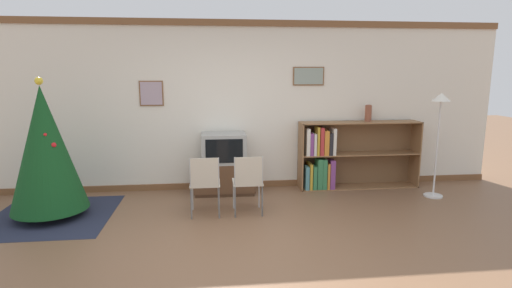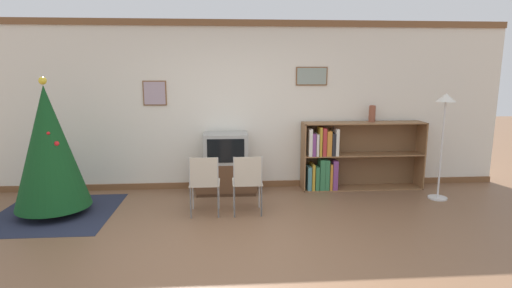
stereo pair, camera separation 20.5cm
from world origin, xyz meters
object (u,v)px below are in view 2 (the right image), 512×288
Objects in this scene: vase at (372,113)px; folding_chair_right at (248,181)px; standing_lamp at (444,119)px; television at (226,148)px; tv_console at (226,177)px; bookshelf at (341,157)px; folding_chair_left at (204,182)px; christmas_tree at (49,148)px.

folding_chair_right is at bearing -151.48° from vase.
vase is 1.07m from standing_lamp.
television is 2.43m from vase.
vase is (2.37, 0.12, 0.51)m from television.
bookshelf is at bearing 2.41° from tv_console.
folding_chair_right is 3.03× the size of vase.
vase reaches higher than bookshelf.
tv_console is at bearing 74.26° from folding_chair_left.
christmas_tree is at bearing 173.80° from folding_chair_left.
tv_console is 3.40m from standing_lamp.
christmas_tree is 1.94× the size of tv_console.
vase is (0.49, 0.04, 0.71)m from bookshelf.
bookshelf is (4.20, 0.87, -0.39)m from christmas_tree.
standing_lamp is (0.84, -0.67, -0.01)m from vase.
christmas_tree reaches higher than folding_chair_right.
tv_console is at bearing 105.74° from folding_chair_right.
television is 0.35× the size of bookshelf.
folding_chair_left reaches higher than tv_console.
folding_chair_right is (2.62, -0.22, -0.45)m from christmas_tree.
tv_console is 1.90m from bookshelf.
television is (2.33, 0.79, -0.19)m from christmas_tree.
bookshelf is (1.59, 1.09, 0.05)m from folding_chair_right.
christmas_tree reaches higher than vase.
standing_lamp reaches higher than television.
folding_chair_right is (0.29, -1.02, 0.22)m from tv_console.
standing_lamp is at bearing -38.57° from vase.
television is 1.08m from folding_chair_left.
tv_console is 0.48× the size of bookshelf.
folding_chair_left is 3.60m from standing_lamp.
christmas_tree is 1.15× the size of standing_lamp.
christmas_tree is at bearing 175.15° from folding_chair_right.
tv_console is 2.57m from vase.
folding_chair_left is at bearing -6.20° from christmas_tree.
folding_chair_left is (-0.29, -1.02, 0.22)m from tv_console.
folding_chair_left is 3.03× the size of vase.
christmas_tree is 0.93× the size of bookshelf.
vase is at bearing 28.52° from folding_chair_right.
bookshelf is at bearing -175.67° from vase.
christmas_tree is 2.66m from folding_chair_right.
television is at bearing 18.75° from christmas_tree.
christmas_tree is at bearing -168.28° from bookshelf.
folding_chair_right is at bearing -145.44° from bookshelf.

